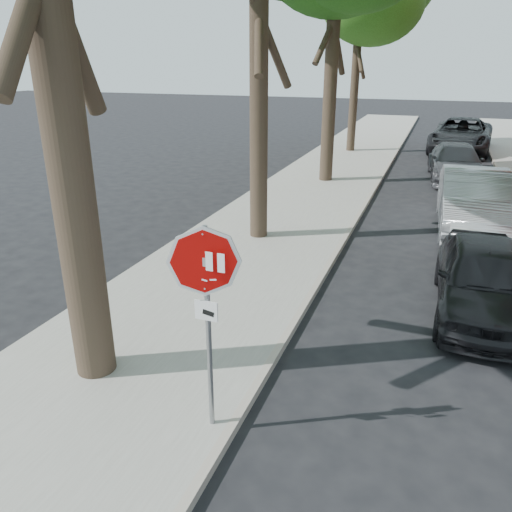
% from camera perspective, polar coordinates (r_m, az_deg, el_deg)
% --- Properties ---
extents(ground, '(120.00, 120.00, 0.00)m').
position_cam_1_polar(ground, '(6.50, 1.01, -20.66)').
color(ground, black).
rests_on(ground, ground).
extents(sidewalk_left, '(4.00, 55.00, 0.12)m').
position_cam_1_polar(sidewalk_left, '(17.59, 6.17, 7.18)').
color(sidewalk_left, gray).
rests_on(sidewalk_left, ground).
extents(curb_left, '(0.12, 55.00, 0.13)m').
position_cam_1_polar(curb_left, '(17.23, 12.83, 6.48)').
color(curb_left, '#9E9384').
rests_on(curb_left, ground).
extents(stop_sign, '(0.76, 0.34, 2.61)m').
position_cam_1_polar(stop_sign, '(5.61, -5.73, -4.11)').
color(stop_sign, gray).
rests_on(stop_sign, sidewalk_left).
extents(car_a, '(1.68, 4.05, 1.37)m').
position_cam_1_polar(car_a, '(9.92, 24.58, -2.36)').
color(car_a, black).
rests_on(car_a, ground).
extents(car_b, '(1.89, 4.95, 1.61)m').
position_cam_1_polar(car_b, '(14.81, 23.61, 5.76)').
color(car_b, '#9EA2A6').
rests_on(car_b, ground).
extents(car_c, '(2.28, 4.78, 1.34)m').
position_cam_1_polar(car_c, '(21.09, 21.85, 9.87)').
color(car_c, '#454449').
rests_on(car_c, ground).
extents(car_d, '(3.29, 6.25, 1.68)m').
position_cam_1_polar(car_d, '(27.90, 22.41, 12.64)').
color(car_d, black).
rests_on(car_d, ground).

